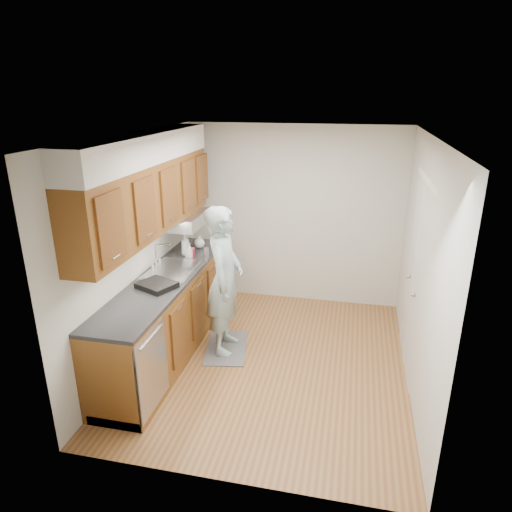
{
  "coord_description": "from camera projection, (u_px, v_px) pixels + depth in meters",
  "views": [
    {
      "loc": [
        0.8,
        -4.41,
        2.9
      ],
      "look_at": [
        -0.22,
        0.25,
        1.17
      ],
      "focal_mm": 32.0,
      "sensor_mm": 36.0,
      "label": 1
    }
  ],
  "objects": [
    {
      "name": "ceiling",
      "position": [
        273.0,
        136.0,
        4.35
      ],
      "size": [
        3.5,
        3.5,
        0.0
      ],
      "primitive_type": "plane",
      "rotation": [
        3.14,
        0.0,
        0.0
      ],
      "color": "white",
      "rests_on": "wall_left"
    },
    {
      "name": "wall_back",
      "position": [
        294.0,
        216.0,
        6.38
      ],
      "size": [
        3.0,
        0.02,
        2.5
      ],
      "primitive_type": "cube",
      "color": "#B8B8AD",
      "rests_on": "floor"
    },
    {
      "name": "soap_bottle_b",
      "position": [
        190.0,
        250.0,
        5.67
      ],
      "size": [
        0.11,
        0.11,
        0.18
      ],
      "primitive_type": "imported",
      "rotation": [
        0.0,
        0.0,
        -0.38
      ],
      "color": "silver",
      "rests_on": "counter"
    },
    {
      "name": "wall_left",
      "position": [
        139.0,
        248.0,
        5.08
      ],
      "size": [
        0.02,
        3.5,
        2.5
      ],
      "primitive_type": "cube",
      "color": "#B8B8AD",
      "rests_on": "floor"
    },
    {
      "name": "dish_rack",
      "position": [
        157.0,
        285.0,
        4.82
      ],
      "size": [
        0.46,
        0.43,
        0.06
      ],
      "primitive_type": "cube",
      "rotation": [
        0.0,
        0.0,
        -0.42
      ],
      "color": "black",
      "rests_on": "counter"
    },
    {
      "name": "upper_cabinets",
      "position": [
        150.0,
        186.0,
        4.84
      ],
      "size": [
        0.47,
        2.8,
        1.21
      ],
      "color": "brown",
      "rests_on": "wall_left"
    },
    {
      "name": "person",
      "position": [
        224.0,
        271.0,
        5.12
      ],
      "size": [
        0.5,
        0.72,
        1.96
      ],
      "primitive_type": "imported",
      "rotation": [
        0.0,
        0.0,
        1.63
      ],
      "color": "#8EA8AD",
      "rests_on": "floor_mat"
    },
    {
      "name": "soda_can",
      "position": [
        192.0,
        252.0,
        5.69
      ],
      "size": [
        0.08,
        0.08,
        0.12
      ],
      "primitive_type": "cylinder",
      "rotation": [
        0.0,
        0.0,
        -0.25
      ],
      "color": "red",
      "rests_on": "counter"
    },
    {
      "name": "floor_mat",
      "position": [
        226.0,
        348.0,
        5.46
      ],
      "size": [
        0.6,
        0.86,
        0.01
      ],
      "primitive_type": "cube",
      "rotation": [
        0.0,
        0.0,
        0.17
      ],
      "color": "slate",
      "rests_on": "floor"
    },
    {
      "name": "closet_door",
      "position": [
        414.0,
        279.0,
        4.83
      ],
      "size": [
        0.02,
        1.22,
        2.05
      ],
      "primitive_type": "cube",
      "color": "silver",
      "rests_on": "wall_right"
    },
    {
      "name": "wall_right",
      "position": [
        421.0,
        270.0,
        4.47
      ],
      "size": [
        0.02,
        3.5,
        2.5
      ],
      "primitive_type": "cube",
      "color": "#B8B8AD",
      "rests_on": "floor"
    },
    {
      "name": "soap_bottle_a",
      "position": [
        185.0,
        244.0,
        5.74
      ],
      "size": [
        0.12,
        0.12,
        0.29
      ],
      "primitive_type": "imported",
      "rotation": [
        0.0,
        0.0,
        -0.13
      ],
      "color": "silver",
      "rests_on": "counter"
    },
    {
      "name": "floor",
      "position": [
        270.0,
        361.0,
        5.2
      ],
      "size": [
        3.5,
        3.5,
        0.0
      ],
      "primitive_type": "plane",
      "color": "olive",
      "rests_on": "ground"
    },
    {
      "name": "soap_bottle_c",
      "position": [
        199.0,
        241.0,
        6.02
      ],
      "size": [
        0.19,
        0.19,
        0.18
      ],
      "primitive_type": "imported",
      "rotation": [
        0.0,
        0.0,
        1.03
      ],
      "color": "silver",
      "rests_on": "counter"
    },
    {
      "name": "steel_can",
      "position": [
        206.0,
        252.0,
        5.7
      ],
      "size": [
        0.09,
        0.09,
        0.12
      ],
      "primitive_type": "cylinder",
      "rotation": [
        0.0,
        0.0,
        0.35
      ],
      "color": "#A5A5AA",
      "rests_on": "counter"
    },
    {
      "name": "counter",
      "position": [
        168.0,
        312.0,
        5.27
      ],
      "size": [
        0.64,
        2.8,
        1.3
      ],
      "color": "brown",
      "rests_on": "floor"
    }
  ]
}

